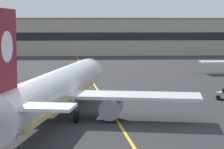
{
  "coord_description": "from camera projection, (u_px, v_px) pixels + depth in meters",
  "views": [
    {
      "loc": [
        -2.73,
        -34.75,
        10.26
      ],
      "look_at": [
        0.67,
        16.3,
        4.7
      ],
      "focal_mm": 70.39,
      "sensor_mm": 36.0,
      "label": 1
    }
  ],
  "objects": [
    {
      "name": "taxiway_centreline",
      "position": [
        101.0,
        96.0,
        65.51
      ],
      "size": [
        10.41,
        179.73,
        0.01
      ],
      "primitive_type": "cube",
      "rotation": [
        0.0,
        0.0,
        0.06
      ],
      "color": "yellow",
      "rests_on": "ground"
    },
    {
      "name": "terminal_building",
      "position": [
        98.0,
        37.0,
        160.89
      ],
      "size": [
        146.1,
        12.4,
        13.46
      ],
      "color": "#B2A893",
      "rests_on": "ground"
    },
    {
      "name": "airliner_foreground",
      "position": [
        57.0,
        89.0,
        49.02
      ],
      "size": [
        32.32,
        41.24,
        11.65
      ],
      "color": "white",
      "rests_on": "ground"
    },
    {
      "name": "safety_cone_by_nose_gear",
      "position": [
        64.0,
        95.0,
        65.12
      ],
      "size": [
        0.44,
        0.44,
        0.55
      ],
      "color": "orange",
      "rests_on": "ground"
    }
  ]
}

